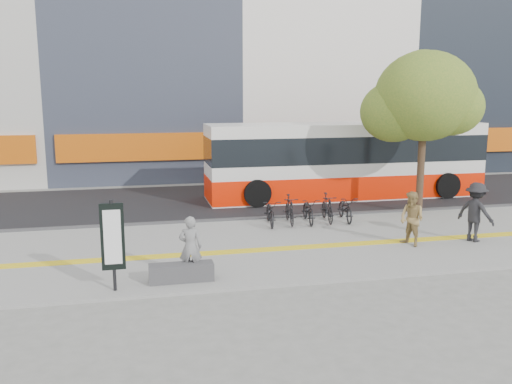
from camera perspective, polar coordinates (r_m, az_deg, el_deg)
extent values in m
plane|color=slate|center=(15.25, 1.57, -7.50)|extent=(120.00, 120.00, 0.00)
cube|color=slate|center=(16.64, 0.30, -5.82)|extent=(40.00, 7.00, 0.08)
cube|color=yellow|center=(16.16, 0.70, -6.15)|extent=(40.00, 0.45, 0.01)
cube|color=black|center=(23.80, -3.72, -0.89)|extent=(40.00, 8.00, 0.06)
cube|color=#373739|center=(19.94, -1.94, -2.99)|extent=(40.00, 0.25, 0.14)
cube|color=#C7550B|center=(28.79, -1.39, 5.06)|extent=(19.00, 0.50, 1.40)
cube|color=#373739|center=(13.63, -7.94, -8.47)|extent=(1.60, 0.45, 0.45)
cylinder|color=black|center=(13.07, -14.96, -5.55)|extent=(0.08, 0.08, 2.20)
cube|color=black|center=(13.01, -15.01, -4.61)|extent=(0.55, 0.08, 1.60)
cube|color=white|center=(12.96, -15.02, -4.67)|extent=(0.40, 0.02, 1.30)
cylinder|color=#342217|center=(21.85, 17.10, 2.03)|extent=(0.28, 0.28, 3.20)
ellipsoid|color=#436A23|center=(21.64, 17.51, 9.70)|extent=(3.80, 3.80, 3.42)
ellipsoid|color=#436A23|center=(21.61, 14.44, 8.26)|extent=(2.60, 2.60, 2.34)
ellipsoid|color=#436A23|center=(21.77, 20.06, 8.50)|extent=(2.40, 2.40, 2.16)
ellipsoid|color=#436A23|center=(22.49, 17.27, 11.77)|extent=(2.20, 2.20, 1.98)
cube|color=silver|center=(24.54, 9.48, 3.34)|extent=(12.50, 2.60, 3.33)
cube|color=red|center=(24.70, 9.41, 0.82)|extent=(12.52, 2.62, 1.04)
cube|color=black|center=(24.48, 9.52, 4.67)|extent=(12.52, 2.62, 1.15)
cylinder|color=black|center=(22.18, 0.13, -0.13)|extent=(1.15, 0.36, 1.15)
cylinder|color=black|center=(24.69, -1.20, 0.96)|extent=(1.15, 0.36, 1.15)
cylinder|color=black|center=(25.54, 19.65, 0.66)|extent=(1.15, 0.36, 1.15)
cylinder|color=black|center=(27.75, 16.81, 1.56)|extent=(1.15, 0.36, 1.15)
imported|color=black|center=(19.09, 1.53, -2.14)|extent=(0.83, 1.82, 0.93)
imported|color=black|center=(19.26, 3.59, -1.89)|extent=(0.69, 1.76, 1.03)
imported|color=black|center=(19.48, 5.61, -1.93)|extent=(0.83, 1.82, 0.93)
imported|color=black|center=(19.70, 7.59, -1.68)|extent=(0.69, 1.76, 1.03)
imported|color=black|center=(19.97, 9.51, -1.72)|extent=(0.83, 1.82, 0.93)
imported|color=black|center=(13.68, -6.99, -5.84)|extent=(0.64, 0.48, 1.60)
imported|color=#997E49|center=(17.09, 16.23, -2.76)|extent=(0.88, 0.98, 1.68)
imported|color=black|center=(18.24, 22.31, -1.98)|extent=(1.15, 1.40, 1.88)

